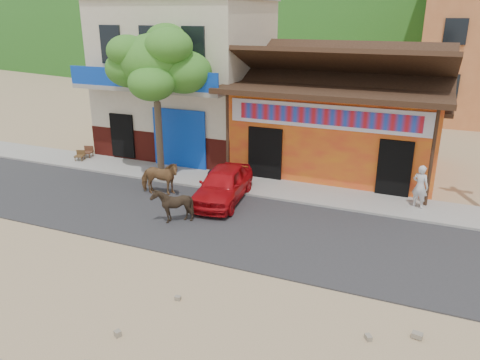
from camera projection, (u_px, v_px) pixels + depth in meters
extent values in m
plane|color=#9E825B|center=(193.00, 260.00, 13.02)|extent=(120.00, 120.00, 0.00)
cube|color=#28282B|center=(229.00, 224.00, 15.18)|extent=(60.00, 5.00, 0.04)
cube|color=gray|center=(266.00, 188.00, 18.21)|extent=(60.00, 2.00, 0.12)
cube|color=orange|center=(341.00, 127.00, 20.36)|extent=(8.00, 6.00, 3.60)
cube|color=beige|center=(188.00, 78.00, 22.51)|extent=(7.00, 6.00, 7.00)
imported|color=brown|center=(159.00, 178.00, 17.40)|extent=(1.66, 1.04, 1.30)
imported|color=black|center=(172.00, 205.00, 15.10)|extent=(1.18, 1.08, 1.19)
imported|color=#B60D13|center=(223.00, 184.00, 16.81)|extent=(1.88, 3.83, 1.26)
imported|color=black|center=(224.00, 175.00, 18.03)|extent=(1.81, 1.06, 0.90)
imported|color=silver|center=(420.00, 186.00, 16.01)|extent=(0.65, 0.55, 1.52)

